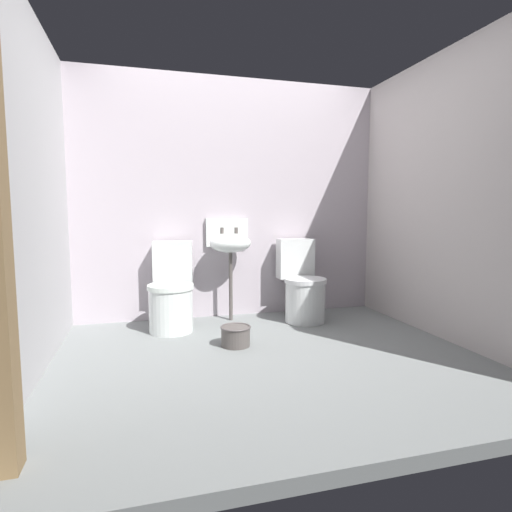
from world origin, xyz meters
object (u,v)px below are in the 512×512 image
at_px(toilet_left, 172,294).
at_px(sink, 230,243).
at_px(toilet_right, 302,287).
at_px(bucket, 236,335).

xyz_separation_m(toilet_left, sink, (0.57, 0.19, 0.43)).
distance_m(toilet_right, sink, 0.82).
xyz_separation_m(toilet_left, toilet_right, (1.25, -0.00, 0.00)).
xyz_separation_m(toilet_right, bucket, (-0.80, -0.62, -0.24)).
bearing_deg(sink, toilet_left, -161.90).
bearing_deg(toilet_left, toilet_right, -171.07).
distance_m(toilet_left, toilet_right, 1.25).
distance_m(toilet_left, bucket, 0.80).
bearing_deg(sink, bucket, -98.90).
relative_size(toilet_left, bucket, 3.22).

